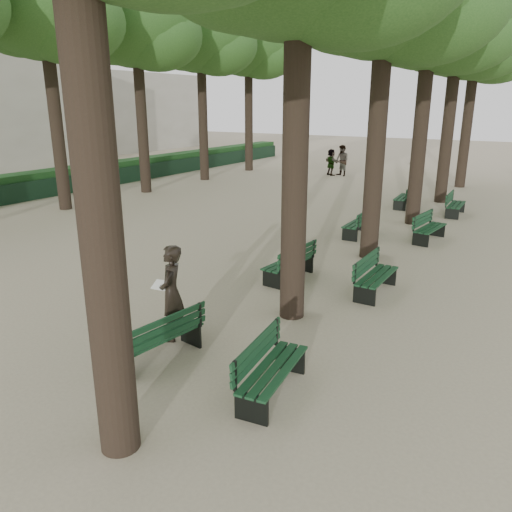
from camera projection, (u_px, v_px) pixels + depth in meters
The scene contains 23 objects.
ground at pixel (143, 356), 9.06m from camera, with size 120.00×120.00×0.00m, color tan.
tree_central_3 at pixel (433, 1), 16.70m from camera, with size 6.00×6.00×9.95m.
tree_central_4 at pixel (460, 21), 20.79m from camera, with size 6.00×6.00×9.95m.
tree_central_5 at pixel (478, 34), 24.88m from camera, with size 6.00×6.00×9.95m.
tree_far_2 at pixel (42, 0), 19.12m from camera, with size 6.00×6.00×10.45m.
tree_far_3 at pixel (135, 18), 23.21m from camera, with size 6.00×6.00×10.45m.
tree_far_4 at pixel (200, 31), 27.30m from camera, with size 6.00×6.00×10.45m.
tree_far_5 at pixel (248, 40), 31.39m from camera, with size 6.00×6.00×10.45m.
bench_left_0 at pixel (159, 346), 8.83m from camera, with size 0.81×1.86×0.92m.
bench_left_1 at pixel (289, 269), 12.92m from camera, with size 0.74×1.85×0.92m.
bench_left_2 at pixel (358, 228), 17.12m from camera, with size 0.58×1.80×0.92m.
bench_left_3 at pixel (403, 201), 21.80m from camera, with size 0.68×1.83×0.92m.
bench_right_0 at pixel (273, 379), 7.78m from camera, with size 0.77×1.85×0.92m.
bench_right_1 at pixel (376, 283), 11.93m from camera, with size 0.59×1.80×0.92m.
bench_right_2 at pixel (429, 233), 16.46m from camera, with size 0.78×1.85×0.92m.
bench_right_3 at pixel (455, 209), 20.20m from camera, with size 0.62×1.82×0.92m.
man_with_map at pixel (171, 293), 9.47m from camera, with size 0.76×0.84×1.88m.
pedestrian_d at pixel (416, 160), 32.37m from camera, with size 0.81×0.33×1.66m, color #262628.
pedestrian_e at pixel (331, 162), 31.24m from camera, with size 1.51×0.33×1.63m, color #262628.
pedestrian_a at pixel (342, 161), 30.87m from camera, with size 0.92×0.38×1.89m, color #262628.
fence at pixel (74, 184), 25.32m from camera, with size 0.08×42.00×0.90m, color black.
hedge at pixel (65, 180), 25.62m from camera, with size 1.20×42.00×1.20m, color #153D17.
building_far at pixel (105, 112), 48.85m from camera, with size 12.00×16.00×7.00m, color #B7B2A3.
Camera 1 is at (5.95, -5.89, 4.41)m, focal length 35.00 mm.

